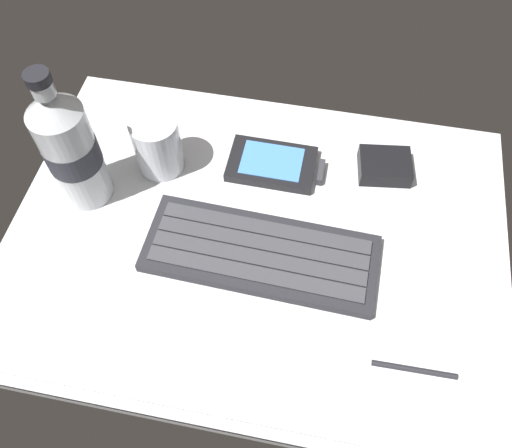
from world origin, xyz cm
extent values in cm
cube|color=silver|center=(0.00, 0.00, -1.00)|extent=(64.00, 48.00, 2.00)
cube|color=silver|center=(0.00, -23.40, 0.40)|extent=(64.00, 1.20, 0.80)
cube|color=#232328|center=(1.11, -2.78, 0.70)|extent=(29.35, 11.95, 1.40)
cube|color=#3D3D42|center=(1.21, 0.51, 1.55)|extent=(26.73, 2.88, 0.30)
cube|color=#3D3D42|center=(1.14, -1.68, 1.55)|extent=(26.73, 2.88, 0.30)
cube|color=#3D3D42|center=(1.07, -3.88, 1.55)|extent=(26.73, 2.88, 0.30)
cube|color=#3D3D42|center=(1.00, -6.08, 1.55)|extent=(26.73, 2.88, 0.30)
cube|color=black|center=(0.50, 11.50, 0.70)|extent=(12.08, 7.72, 1.40)
cube|color=#4C8CEA|center=(0.50, 11.50, 1.45)|extent=(8.46, 6.01, 0.10)
cube|color=#333338|center=(6.90, 11.44, 0.70)|extent=(0.84, 3.81, 1.12)
cylinder|color=silver|center=(-15.22, 9.02, 4.25)|extent=(6.40, 6.40, 8.50)
cylinder|color=red|center=(-15.22, 9.02, 3.26)|extent=(5.50, 5.50, 6.12)
cylinder|color=silver|center=(-23.62, 2.72, 7.50)|extent=(6.60, 6.60, 15.00)
cone|color=silver|center=(-23.62, 2.72, 16.40)|extent=(6.60, 6.60, 2.80)
cylinder|color=silver|center=(-23.62, 2.72, 18.70)|extent=(2.51, 2.51, 1.80)
cylinder|color=black|center=(-23.62, 2.72, 20.20)|extent=(2.77, 2.77, 1.20)
cylinder|color=#2D2D38|center=(-23.62, 2.72, 8.25)|extent=(6.73, 6.73, 3.80)
cube|color=black|center=(15.43, 13.73, 1.20)|extent=(7.68, 6.48, 2.40)
cylinder|color=#26262B|center=(20.63, -13.66, 0.35)|extent=(9.51, 0.89, 0.70)
camera|label=1|loc=(6.49, -33.60, 57.91)|focal=36.55mm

